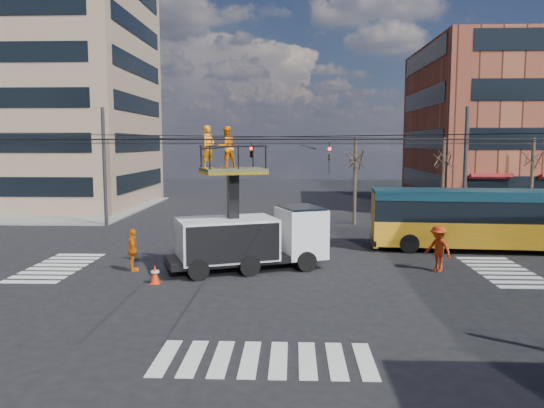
{
  "coord_description": "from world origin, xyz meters",
  "views": [
    {
      "loc": [
        0.74,
        -23.25,
        5.62
      ],
      "look_at": [
        -0.28,
        1.82,
        2.74
      ],
      "focal_mm": 35.0,
      "sensor_mm": 36.0,
      "label": 1
    }
  ],
  "objects": [
    {
      "name": "worker_ground",
      "position": [
        -6.31,
        -0.63,
        0.95
      ],
      "size": [
        0.8,
        1.2,
        1.9
      ],
      "primitive_type": "imported",
      "rotation": [
        0.0,
        0.0,
        1.9
      ],
      "color": "orange",
      "rests_on": "ground"
    },
    {
      "name": "tree_c",
      "position": [
        17.0,
        13.5,
        4.63
      ],
      "size": [
        2.0,
        2.0,
        6.0
      ],
      "color": "#382B21",
      "rests_on": "ground"
    },
    {
      "name": "sidewalk_ne",
      "position": [
        21.0,
        21.0,
        0.06
      ],
      "size": [
        18.0,
        18.0,
        0.12
      ],
      "primitive_type": "cube",
      "color": "slate",
      "rests_on": "ground"
    },
    {
      "name": "building_tower",
      "position": [
        -21.98,
        23.98,
        15.0
      ],
      "size": [
        18.06,
        16.06,
        30.0
      ],
      "color": "#9A8362",
      "rests_on": "ground"
    },
    {
      "name": "overhead_network",
      "position": [
        -0.07,
        0.4,
        4.29
      ],
      "size": [
        24.24,
        24.24,
        8.0
      ],
      "color": "#2D2D30",
      "rests_on": "ground"
    },
    {
      "name": "crosswalks",
      "position": [
        0.0,
        0.0,
        0.01
      ],
      "size": [
        22.4,
        22.4,
        0.02
      ],
      "primitive_type": null,
      "color": "silver",
      "rests_on": "ground"
    },
    {
      "name": "tree_b",
      "position": [
        11.0,
        13.5,
        4.63
      ],
      "size": [
        2.0,
        2.0,
        6.0
      ],
      "color": "#382B21",
      "rests_on": "ground"
    },
    {
      "name": "building_ne",
      "position": [
        21.98,
        23.98,
        7.0
      ],
      "size": [
        20.06,
        16.06,
        14.0
      ],
      "color": "maroon",
      "rests_on": "ground"
    },
    {
      "name": "tree_a",
      "position": [
        5.0,
        13.5,
        4.63
      ],
      "size": [
        2.0,
        2.0,
        6.0
      ],
      "color": "#382B21",
      "rests_on": "ground"
    },
    {
      "name": "sidewalk_nw",
      "position": [
        -21.0,
        21.0,
        0.06
      ],
      "size": [
        18.0,
        18.0,
        0.12
      ],
      "primitive_type": "cube",
      "color": "slate",
      "rests_on": "ground"
    },
    {
      "name": "flagger",
      "position": [
        7.11,
        -0.09,
        1.02
      ],
      "size": [
        1.41,
        1.51,
        2.04
      ],
      "primitive_type": "imported",
      "rotation": [
        0.0,
        0.0,
        -0.9
      ],
      "color": "red",
      "rests_on": "ground"
    },
    {
      "name": "city_bus",
      "position": [
        11.0,
        4.65,
        1.72
      ],
      "size": [
        12.24,
        3.57,
        3.2
      ],
      "rotation": [
        0.0,
        0.0,
        -0.08
      ],
      "color": "orange",
      "rests_on": "ground"
    },
    {
      "name": "traffic_cone",
      "position": [
        -4.81,
        -2.64,
        0.38
      ],
      "size": [
        0.36,
        0.36,
        0.76
      ],
      "primitive_type": "cone",
      "color": "#FF320A",
      "rests_on": "ground"
    },
    {
      "name": "utility_truck",
      "position": [
        -1.16,
        -0.04,
        2.08
      ],
      "size": [
        7.36,
        4.64,
        6.37
      ],
      "rotation": [
        0.0,
        0.0,
        0.36
      ],
      "color": "black",
      "rests_on": "ground"
    },
    {
      "name": "ground",
      "position": [
        0.0,
        0.0,
        0.0
      ],
      "size": [
        120.0,
        120.0,
        0.0
      ],
      "primitive_type": "plane",
      "color": "black",
      "rests_on": "ground"
    }
  ]
}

